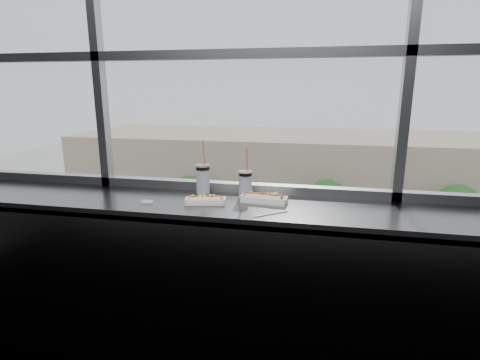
% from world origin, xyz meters
% --- Properties ---
extents(wall_back_lower, '(6.00, 0.00, 6.00)m').
position_xyz_m(wall_back_lower, '(0.00, 1.50, 0.55)').
color(wall_back_lower, black).
rests_on(wall_back_lower, ground).
extents(window_glass, '(6.00, 0.00, 6.00)m').
position_xyz_m(window_glass, '(0.00, 1.52, 2.30)').
color(window_glass, silver).
rests_on(window_glass, ground).
extents(window_mullions, '(6.00, 0.08, 2.40)m').
position_xyz_m(window_mullions, '(0.00, 1.50, 2.30)').
color(window_mullions, gray).
rests_on(window_mullions, ground).
extents(counter, '(6.00, 0.55, 0.06)m').
position_xyz_m(counter, '(0.00, 1.23, 1.07)').
color(counter, '#585858').
rests_on(counter, ground).
extents(counter_fascia, '(6.00, 0.04, 1.04)m').
position_xyz_m(counter_fascia, '(0.00, 0.97, 0.55)').
color(counter_fascia, '#585858').
rests_on(counter_fascia, ground).
extents(hotdog_tray_left, '(0.26, 0.13, 0.06)m').
position_xyz_m(hotdog_tray_left, '(-0.16, 1.18, 1.12)').
color(hotdog_tray_left, white).
rests_on(hotdog_tray_left, counter).
extents(hotdog_tray_right, '(0.29, 0.12, 0.07)m').
position_xyz_m(hotdog_tray_right, '(0.19, 1.28, 1.13)').
color(hotdog_tray_right, white).
rests_on(hotdog_tray_right, counter).
extents(soda_cup_left, '(0.10, 0.10, 0.37)m').
position_xyz_m(soda_cup_left, '(-0.24, 1.42, 1.21)').
color(soda_cup_left, white).
rests_on(soda_cup_left, counter).
extents(soda_cup_right, '(0.09, 0.09, 0.34)m').
position_xyz_m(soda_cup_right, '(0.06, 1.36, 1.20)').
color(soda_cup_right, white).
rests_on(soda_cup_right, counter).
extents(loose_straw, '(0.18, 0.14, 0.01)m').
position_xyz_m(loose_straw, '(0.26, 1.06, 1.10)').
color(loose_straw, white).
rests_on(loose_straw, counter).
extents(wrapper, '(0.09, 0.06, 0.02)m').
position_xyz_m(wrapper, '(-0.51, 1.12, 1.11)').
color(wrapper, silver).
rests_on(wrapper, counter).
extents(plaza_ground, '(120.00, 120.00, 0.00)m').
position_xyz_m(plaza_ground, '(0.00, 45.00, -11.00)').
color(plaza_ground, '#A7A5A2').
rests_on(plaza_ground, ground).
extents(street_asphalt, '(80.00, 10.00, 0.06)m').
position_xyz_m(street_asphalt, '(0.00, 21.50, -10.97)').
color(street_asphalt, black).
rests_on(street_asphalt, plaza_ground).
extents(far_sidewalk, '(80.00, 6.00, 0.04)m').
position_xyz_m(far_sidewalk, '(0.00, 29.50, -10.98)').
color(far_sidewalk, '#A7A5A2').
rests_on(far_sidewalk, plaza_ground).
extents(far_building, '(50.00, 14.00, 8.00)m').
position_xyz_m(far_building, '(0.00, 39.50, -7.00)').
color(far_building, tan).
rests_on(far_building, plaza_ground).
extents(car_near_a, '(3.28, 6.37, 2.03)m').
position_xyz_m(car_near_a, '(-12.91, 17.50, -9.92)').
color(car_near_a, '#9CA5B9').
rests_on(car_near_a, street_asphalt).
extents(car_near_d, '(2.90, 5.84, 1.88)m').
position_xyz_m(car_near_d, '(7.70, 17.50, -10.00)').
color(car_near_d, white).
rests_on(car_near_d, street_asphalt).
extents(car_near_b, '(3.31, 6.83, 2.21)m').
position_xyz_m(car_near_b, '(-5.09, 17.50, -9.84)').
color(car_near_b, black).
rests_on(car_near_b, street_asphalt).
extents(car_far_b, '(2.84, 6.14, 2.00)m').
position_xyz_m(car_far_b, '(0.56, 25.50, -9.94)').
color(car_far_b, '#741F00').
rests_on(car_far_b, street_asphalt).
extents(car_near_c, '(3.46, 6.83, 2.19)m').
position_xyz_m(car_near_c, '(1.14, 17.50, -9.85)').
color(car_near_c, '#B22242').
rests_on(car_near_c, street_asphalt).
extents(car_far_a, '(2.77, 6.63, 2.21)m').
position_xyz_m(car_far_a, '(-10.86, 25.50, -9.84)').
color(car_far_a, black).
rests_on(car_far_a, street_asphalt).
extents(pedestrian_c, '(0.91, 0.68, 2.04)m').
position_xyz_m(pedestrian_c, '(4.75, 29.85, -9.94)').
color(pedestrian_c, '#66605B').
rests_on(pedestrian_c, far_sidewalk).
extents(pedestrian_b, '(0.64, 0.86, 1.93)m').
position_xyz_m(pedestrian_b, '(-1.39, 29.12, -10.00)').
color(pedestrian_b, '#66605B').
rests_on(pedestrian_b, far_sidewalk).
extents(pedestrian_a, '(0.72, 0.97, 2.17)m').
position_xyz_m(pedestrian_a, '(-4.36, 28.38, -9.87)').
color(pedestrian_a, '#66605B').
rests_on(pedestrian_a, far_sidewalk).
extents(tree_left, '(3.39, 3.39, 5.30)m').
position_xyz_m(tree_left, '(-10.39, 29.50, -7.41)').
color(tree_left, '#47382B').
rests_on(tree_left, far_sidewalk).
extents(tree_center, '(3.52, 3.52, 5.51)m').
position_xyz_m(tree_center, '(1.51, 29.50, -7.27)').
color(tree_center, '#47382B').
rests_on(tree_center, far_sidewalk).
extents(tree_right, '(3.59, 3.59, 5.60)m').
position_xyz_m(tree_right, '(11.38, 29.50, -7.20)').
color(tree_right, '#47382B').
rests_on(tree_right, far_sidewalk).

